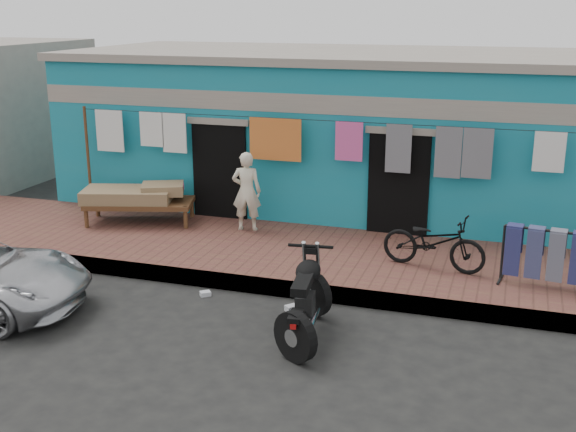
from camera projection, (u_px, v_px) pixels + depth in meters
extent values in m
plane|color=black|center=(242.00, 338.00, 9.65)|extent=(80.00, 80.00, 0.00)
cube|color=brown|center=(306.00, 258.00, 12.35)|extent=(28.00, 3.00, 0.25)
cube|color=gray|center=(279.00, 288.00, 11.03)|extent=(28.00, 0.10, 0.25)
cube|color=teal|center=(359.00, 134.00, 15.59)|extent=(12.00, 5.00, 3.20)
cube|color=#9E9384|center=(331.00, 104.00, 13.10)|extent=(12.00, 0.14, 0.35)
cube|color=#9E9384|center=(361.00, 55.00, 15.12)|extent=(12.20, 5.20, 0.16)
cube|color=black|center=(220.00, 177.00, 14.10)|extent=(1.10, 0.10, 2.10)
cube|color=black|center=(398.00, 191.00, 13.06)|extent=(1.10, 0.10, 2.10)
cylinder|color=brown|center=(88.00, 158.00, 14.64)|extent=(0.06, 0.06, 2.10)
cylinder|color=black|center=(327.00, 121.00, 12.88)|extent=(10.00, 0.01, 0.01)
cube|color=silver|center=(110.00, 131.00, 14.32)|extent=(0.60, 0.02, 0.83)
cube|color=silver|center=(152.00, 129.00, 14.02)|extent=(0.50, 0.02, 0.67)
cube|color=silver|center=(174.00, 133.00, 13.89)|extent=(0.50, 0.02, 0.77)
cube|color=#CC4C26|center=(275.00, 139.00, 13.28)|extent=(1.00, 0.02, 0.79)
cube|color=#D54E97|center=(349.00, 141.00, 12.86)|extent=(0.50, 0.02, 0.70)
cube|color=slate|center=(398.00, 149.00, 12.62)|extent=(0.45, 0.02, 0.86)
cube|color=slate|center=(448.00, 152.00, 12.37)|extent=(0.45, 0.02, 0.89)
cube|color=slate|center=(477.00, 153.00, 12.22)|extent=(0.50, 0.02, 0.86)
cube|color=silver|center=(549.00, 152.00, 11.86)|extent=(0.50, 0.02, 0.67)
imported|color=beige|center=(247.00, 191.00, 13.28)|extent=(0.59, 0.45, 1.48)
imported|color=black|center=(434.00, 236.00, 11.37)|extent=(1.73, 0.87, 1.07)
cube|color=silver|center=(205.00, 294.00, 11.05)|extent=(0.20, 0.19, 0.07)
cube|color=silver|center=(291.00, 308.00, 10.51)|extent=(0.20, 0.21, 0.08)
cube|color=silver|center=(303.00, 317.00, 10.19)|extent=(0.27, 0.29, 0.09)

